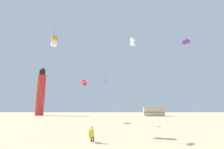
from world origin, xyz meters
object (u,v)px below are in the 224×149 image
kite_tube_violet (186,42)px  kite_diamond_magenta (116,1)px  kite_diamond_rainbow (106,82)px  rv_van_tan (154,112)px  lighthouse_distant (41,93)px  kite_box_orange (54,41)px  kite_flyer_standing (92,134)px  kite_diamond_cyan (55,34)px  kite_tube_scarlet (83,82)px  kite_box_white (133,42)px

kite_tube_violet → kite_diamond_magenta: size_ratio=1.04×
kite_diamond_rainbow → rv_van_tan: 31.84m
lighthouse_distant → rv_van_tan: 38.92m
kite_tube_violet → kite_box_orange: bearing=-158.8°
kite_flyer_standing → kite_box_orange: (-5.36, 5.85, 9.68)m
kite_diamond_cyan → kite_box_orange: kite_diamond_cyan is taller
kite_tube_violet → lighthouse_distant: 50.18m
kite_diamond_rainbow → kite_diamond_cyan: bearing=-117.4°
kite_diamond_magenta → rv_van_tan: kite_diamond_magenta is taller
kite_tube_scarlet → kite_diamond_rainbow: size_ratio=1.13×
kite_box_orange → kite_diamond_magenta: kite_diamond_magenta is taller
kite_diamond_rainbow → kite_diamond_magenta: (1.39, -12.44, 5.91)m
kite_diamond_cyan → kite_box_white: bearing=44.4°
kite_flyer_standing → kite_tube_scarlet: kite_tube_scarlet is taller
kite_tube_scarlet → kite_diamond_cyan: 15.54m
kite_diamond_magenta → kite_flyer_standing: bearing=-145.6°
kite_box_white → kite_box_orange: kite_box_white is taller
kite_tube_scarlet → kite_diamond_cyan: kite_diamond_cyan is taller
kite_tube_scarlet → kite_tube_violet: 19.54m
kite_tube_scarlet → rv_van_tan: bearing=50.7°
kite_tube_violet → kite_tube_scarlet: bearing=161.8°
kite_tube_violet → kite_box_orange: (-19.11, -7.40, -2.91)m
lighthouse_distant → rv_van_tan: bearing=-7.1°
kite_box_orange → lighthouse_distant: bearing=113.9°
kite_tube_violet → kite_diamond_rainbow: bearing=177.8°
kite_flyer_standing → rv_van_tan: size_ratio=0.18×
kite_tube_scarlet → kite_box_orange: size_ratio=0.74×
kite_tube_scarlet → kite_box_orange: (-1.41, -13.21, 2.98)m
kite_flyer_standing → kite_diamond_magenta: bearing=-138.9°
kite_diamond_rainbow → lighthouse_distant: lighthouse_distant is taller
lighthouse_distant → rv_van_tan: (38.09, -4.74, -6.45)m
kite_tube_scarlet → kite_tube_violet: bearing=-18.2°
kite_diamond_cyan → kite_box_orange: (-0.75, 2.04, 0.01)m
kite_box_orange → kite_diamond_rainbow: (5.90, 7.91, -3.68)m
kite_tube_scarlet → kite_box_white: kite_box_white is taller
kite_flyer_standing → kite_diamond_magenta: size_ratio=0.09×
kite_box_orange → kite_tube_violet: bearing=21.2°
kite_box_white → kite_flyer_standing: bearing=-110.5°
kite_tube_violet → kite_diamond_magenta: 16.81m
kite_box_white → kite_diamond_magenta: (-3.00, -11.84, -0.61)m
kite_tube_violet → kite_diamond_magenta: kite_tube_violet is taller
lighthouse_distant → kite_diamond_magenta: bearing=-60.7°
kite_flyer_standing → kite_box_orange: size_ratio=0.11×
lighthouse_distant → kite_box_white: bearing=-49.7°
kite_box_orange → kite_diamond_rainbow: bearing=53.3°
kite_box_orange → lighthouse_distant: lighthouse_distant is taller
kite_box_white → rv_van_tan: 32.46m
rv_van_tan → kite_tube_violet: bearing=-89.5°
kite_tube_violet → kite_box_orange: size_ratio=1.28×
kite_tube_scarlet → kite_diamond_rainbow: 6.98m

